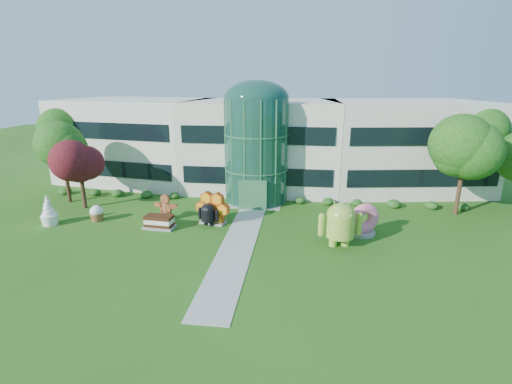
% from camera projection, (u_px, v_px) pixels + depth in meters
% --- Properties ---
extents(ground, '(140.00, 140.00, 0.00)m').
position_uv_depth(ground, '(235.00, 253.00, 25.47)').
color(ground, '#215114').
rests_on(ground, ground).
extents(building, '(46.00, 15.00, 9.30)m').
position_uv_depth(building, '(263.00, 143.00, 41.23)').
color(building, beige).
rests_on(building, ground).
extents(atrium, '(6.00, 6.00, 9.80)m').
position_uv_depth(atrium, '(257.00, 151.00, 35.46)').
color(atrium, '#194738').
rests_on(atrium, ground).
extents(walkway, '(2.40, 20.00, 0.04)m').
position_uv_depth(walkway, '(240.00, 240.00, 27.37)').
color(walkway, '#9E9E93').
rests_on(walkway, ground).
extents(tree_red, '(4.00, 4.00, 6.00)m').
position_uv_depth(tree_red, '(81.00, 177.00, 33.60)').
color(tree_red, '#3F0C14').
rests_on(tree_red, ground).
extents(trees_backdrop, '(52.00, 8.00, 8.40)m').
position_uv_depth(trees_backdrop, '(258.00, 156.00, 36.61)').
color(trees_backdrop, '#114411').
rests_on(trees_backdrop, ground).
extents(android_green, '(3.66, 2.81, 3.73)m').
position_uv_depth(android_green, '(341.00, 221.00, 26.05)').
color(android_green, '#92B63A').
rests_on(android_green, ground).
extents(android_black, '(2.21, 1.78, 2.18)m').
position_uv_depth(android_black, '(208.00, 213.00, 30.00)').
color(android_black, black).
rests_on(android_black, ground).
extents(donut, '(2.70, 2.09, 2.54)m').
position_uv_depth(donut, '(363.00, 219.00, 28.22)').
color(donut, pink).
rests_on(donut, ground).
extents(gingerbread, '(2.57, 1.37, 2.25)m').
position_uv_depth(gingerbread, '(166.00, 207.00, 31.28)').
color(gingerbread, brown).
rests_on(gingerbread, ground).
extents(ice_cream_sandwich, '(2.53, 1.42, 1.08)m').
position_uv_depth(ice_cream_sandwich, '(159.00, 222.00, 29.55)').
color(ice_cream_sandwich, '#321A0B').
rests_on(ice_cream_sandwich, ground).
extents(honeycomb, '(3.30, 1.83, 2.45)m').
position_uv_depth(honeycomb, '(213.00, 209.00, 30.39)').
color(honeycomb, orange).
rests_on(honeycomb, ground).
extents(froyo, '(1.61, 1.61, 2.48)m').
position_uv_depth(froyo, '(48.00, 210.00, 30.08)').
color(froyo, white).
rests_on(froyo, ground).
extents(cupcake, '(1.28, 1.28, 1.37)m').
position_uv_depth(cupcake, '(97.00, 213.00, 31.08)').
color(cupcake, white).
rests_on(cupcake, ground).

